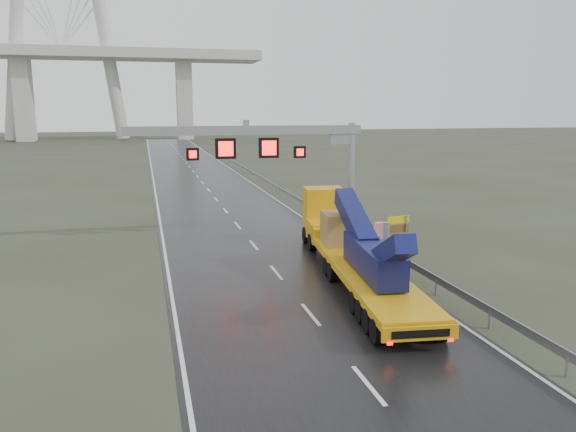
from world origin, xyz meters
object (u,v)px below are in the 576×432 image
object	(u,v)px
heavy_haul_truck	(347,240)
striped_barrier	(380,231)
sign_gantry	(280,149)
exit_sign_pair	(398,228)

from	to	relation	value
heavy_haul_truck	striped_barrier	size ratio (longest dim) A/B	16.12
sign_gantry	striped_barrier	size ratio (longest dim) A/B	13.66
exit_sign_pair	striped_barrier	size ratio (longest dim) A/B	2.20
heavy_haul_truck	sign_gantry	bearing A→B (deg)	106.80
striped_barrier	heavy_haul_truck	bearing A→B (deg)	-122.02
heavy_haul_truck	exit_sign_pair	xyz separation A→B (m)	(3.49, 1.52, 0.10)
sign_gantry	striped_barrier	xyz separation A→B (m)	(5.90, -2.38, -5.07)
exit_sign_pair	sign_gantry	bearing A→B (deg)	115.14
sign_gantry	exit_sign_pair	world-z (taller)	sign_gantry
heavy_haul_truck	exit_sign_pair	size ratio (longest dim) A/B	7.31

